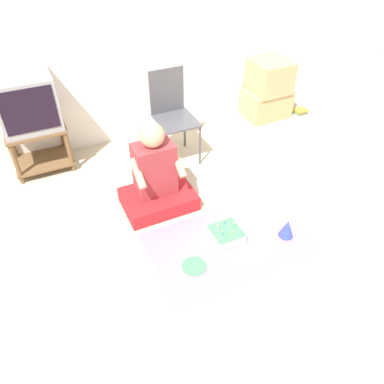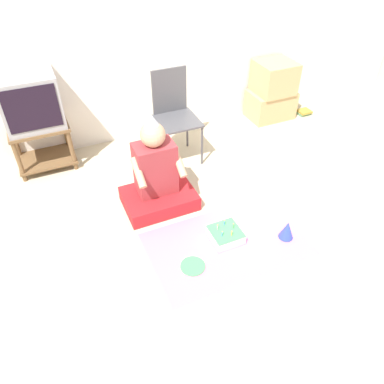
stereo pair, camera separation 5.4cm
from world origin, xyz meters
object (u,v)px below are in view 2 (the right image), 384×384
cardboard_box_stack (272,91)px  person_seated (157,178)px  birthday_cake (225,235)px  tv (30,102)px  book_pile (304,112)px  folding_chair (174,110)px  paper_plate (193,266)px  party_hat_blue (287,230)px

cardboard_box_stack → person_seated: size_ratio=0.78×
cardboard_box_stack → birthday_cake: size_ratio=2.78×
tv → cardboard_box_stack: tv is taller
book_pile → person_seated: 2.49m
folding_chair → paper_plate: (-0.47, -1.52, -0.52)m
cardboard_box_stack → party_hat_blue: bearing=-119.2°
cardboard_box_stack → person_seated: person_seated is taller
birthday_cake → party_hat_blue: size_ratio=1.54×
tv → party_hat_blue: tv is taller
folding_chair → tv: bearing=165.2°
birthday_cake → tv: bearing=125.3°
birthday_cake → folding_chair: bearing=85.8°
tv → folding_chair: 1.36m
tv → person_seated: size_ratio=0.59×
tv → folding_chair: (1.30, -0.35, -0.20)m
folding_chair → person_seated: 0.86m
person_seated → birthday_cake: size_ratio=3.56×
book_pile → person_seated: size_ratio=0.18×
tv → paper_plate: (0.83, -1.86, -0.72)m
tv → birthday_cake: tv is taller
person_seated → book_pile: bearing=20.8°
folding_chair → party_hat_blue: 1.65m
cardboard_box_stack → book_pile: bearing=-16.0°
birthday_cake → paper_plate: 0.41m
folding_chair → book_pile: 1.94m
tv → book_pile: size_ratio=3.27×
party_hat_blue → paper_plate: party_hat_blue is taller
party_hat_blue → paper_plate: size_ratio=0.84×
folding_chair → birthday_cake: folding_chair is taller
person_seated → birthday_cake: 0.78m
paper_plate → birthday_cake: bearing=23.6°
birthday_cake → paper_plate: birthday_cake is taller
folding_chair → cardboard_box_stack: size_ratio=1.31×
book_pile → party_hat_blue: 2.28m
party_hat_blue → tv: bearing=131.5°
party_hat_blue → birthday_cake: bearing=158.0°
book_pile → party_hat_blue: bearing=-130.8°
person_seated → party_hat_blue: (0.82, -0.85, -0.20)m
folding_chair → cardboard_box_stack: bearing=12.4°
paper_plate → book_pile: bearing=36.1°
person_seated → tv: bearing=129.3°
tv → birthday_cake: (1.20, -1.70, -0.68)m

